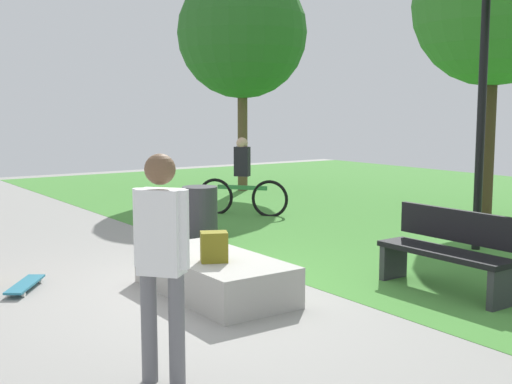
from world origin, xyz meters
TOP-DOWN VIEW (x-y plane):
  - ground_plane at (0.00, 0.00)m, footprint 28.00×28.00m
  - concrete_ledge at (0.23, 0.04)m, footprint 1.97×0.97m
  - backpack_on_ledge at (0.45, -0.09)m, footprint 0.30×0.34m
  - skater_performing_trick at (2.02, -1.49)m, footprint 0.37×0.36m
  - skateboard_by_ledge at (-1.14, -1.61)m, footprint 0.77×0.62m
  - park_bench_far_right at (1.62, 2.24)m, footprint 1.60×0.48m
  - tree_tall_oak at (-1.34, 7.02)m, footprint 2.95×2.95m
  - tree_leaning_ash at (-7.29, 5.49)m, footprint 3.16×3.16m
  - lamp_post at (0.43, 4.37)m, footprint 0.28×0.28m
  - trash_bin at (-2.50, 1.46)m, footprint 0.55×0.55m
  - cyclist_on_bicycle at (-4.12, 3.34)m, footprint 1.47×1.17m

SIDE VIEW (x-z plane):
  - ground_plane at x=0.00m, z-range 0.00..0.00m
  - skateboard_by_ledge at x=-1.14m, z-range 0.02..0.10m
  - concrete_ledge at x=0.23m, z-range 0.00..0.43m
  - trash_bin at x=-2.50m, z-range 0.00..0.83m
  - park_bench_far_right at x=1.62m, z-range 0.03..0.94m
  - backpack_on_ledge at x=0.45m, z-range 0.43..0.75m
  - cyclist_on_bicycle at x=-4.12m, z-range -0.13..1.39m
  - skater_performing_trick at x=2.02m, z-range 0.15..1.86m
  - lamp_post at x=0.43m, z-range 0.46..4.81m
  - tree_leaning_ash at x=-7.29m, z-range 1.13..6.57m
  - tree_tall_oak at x=-1.34m, z-range 1.20..6.59m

